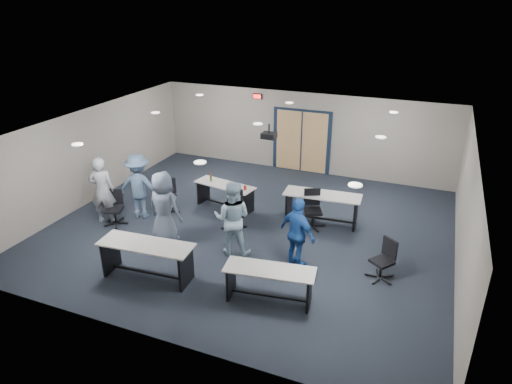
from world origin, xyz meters
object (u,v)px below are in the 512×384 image
at_px(person_plaid, 164,208).
at_px(person_lightblue, 232,218).
at_px(table_front_left, 147,254).
at_px(chair_back_c, 313,210).
at_px(chair_loose_right, 382,260).
at_px(table_back_left, 225,192).
at_px(chair_back_b, 233,210).
at_px(chair_loose_left, 114,208).
at_px(chair_back_a, 167,196).
at_px(person_back, 139,186).
at_px(person_navy, 298,234).
at_px(table_back_right, 322,203).
at_px(table_front_right, 269,279).
at_px(person_gray, 102,190).

xyz_separation_m(person_plaid, person_lightblue, (1.75, 0.14, -0.01)).
distance_m(table_front_left, chair_back_c, 4.44).
bearing_deg(person_lightblue, chair_loose_right, 172.31).
bearing_deg(chair_back_c, table_back_left, 150.78).
xyz_separation_m(chair_back_b, chair_loose_left, (-2.97, -1.05, -0.03)).
bearing_deg(chair_back_b, table_front_left, -115.89).
height_order(chair_back_a, person_back, person_back).
bearing_deg(table_back_left, person_lightblue, -49.55).
xyz_separation_m(chair_back_a, person_navy, (4.17, -1.28, 0.35)).
height_order(table_front_left, person_navy, person_navy).
xyz_separation_m(table_back_left, person_lightblue, (1.23, -2.14, 0.40)).
xyz_separation_m(chair_back_b, person_navy, (2.09, -1.17, 0.34)).
relative_size(chair_back_c, person_plaid, 0.55).
bearing_deg(chair_loose_right, chair_loose_left, -143.11).
distance_m(table_back_left, chair_loose_left, 3.03).
relative_size(table_front_left, chair_back_b, 2.10).
height_order(chair_back_a, chair_back_b, chair_back_b).
height_order(table_back_left, person_back, person_back).
relative_size(chair_back_c, person_navy, 0.61).
height_order(chair_loose_left, person_back, person_back).
bearing_deg(person_lightblue, table_front_left, 40.84).
height_order(table_front_left, table_back_right, table_front_left).
height_order(chair_back_a, chair_loose_left, chair_back_a).
bearing_deg(table_back_right, chair_back_c, -115.51).
bearing_deg(person_back, chair_back_c, -179.46).
relative_size(table_front_left, table_back_right, 1.02).
distance_m(table_front_right, person_navy, 1.43).
distance_m(chair_back_a, person_back, 0.83).
bearing_deg(table_back_left, person_gray, -132.13).
relative_size(chair_loose_left, chair_loose_right, 1.02).
bearing_deg(table_front_right, table_back_right, 80.26).
distance_m(table_front_right, table_back_right, 3.69).
height_order(table_front_left, chair_loose_right, chair_loose_right).
height_order(chair_back_b, chair_loose_left, chair_back_b).
height_order(table_back_right, chair_back_b, chair_back_b).
distance_m(table_front_left, table_front_right, 2.72).
bearing_deg(chair_back_b, person_gray, -173.92).
xyz_separation_m(person_plaid, person_navy, (3.33, 0.13, -0.08)).
relative_size(table_back_right, chair_back_a, 2.13).
distance_m(table_back_right, chair_back_c, 0.40).
relative_size(person_gray, person_plaid, 1.00).
bearing_deg(table_front_right, person_gray, 155.48).
bearing_deg(person_plaid, chair_back_a, -53.75).
distance_m(table_back_left, chair_back_a, 1.62).
height_order(chair_back_a, person_gray, person_gray).
xyz_separation_m(table_back_left, person_plaid, (-0.52, -2.27, 0.42)).
relative_size(table_front_left, chair_loose_left, 2.23).
relative_size(person_navy, person_back, 0.92).
distance_m(table_front_right, chair_loose_left, 5.15).
relative_size(chair_back_b, person_back, 0.55).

